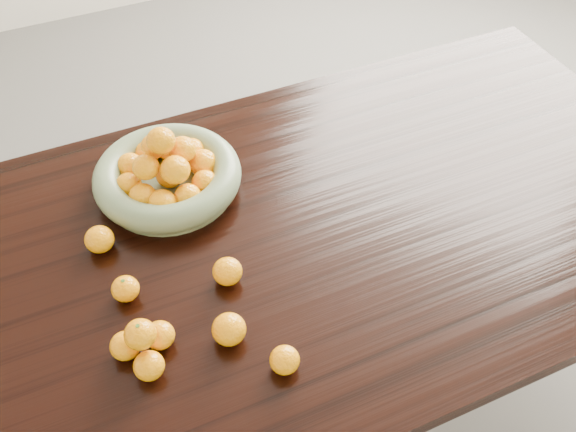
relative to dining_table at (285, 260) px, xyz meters
name	(u,v)px	position (x,y,z in m)	size (l,w,h in m)	color
ground	(286,395)	(0.00, 0.00, -0.66)	(5.00, 5.00, 0.00)	#4C4A47
dining_table	(285,260)	(0.00, 0.00, 0.00)	(2.00, 1.00, 0.75)	black
fruit_bowl	(168,175)	(-0.19, 0.24, 0.13)	(0.34, 0.34, 0.17)	#6D7D5B
orange_pyramid	(144,345)	(-0.36, -0.17, 0.13)	(0.12, 0.12, 0.10)	#FFA107
loose_orange_0	(125,289)	(-0.36, -0.02, 0.12)	(0.06, 0.06, 0.05)	#FFA107
loose_orange_1	(229,329)	(-0.20, -0.20, 0.12)	(0.07, 0.07, 0.06)	#FFA107
loose_orange_2	(285,360)	(-0.13, -0.30, 0.12)	(0.06, 0.06, 0.05)	#FFA107
loose_orange_3	(99,239)	(-0.38, 0.12, 0.12)	(0.06, 0.06, 0.06)	#FFA107
loose_orange_4	(227,271)	(-0.16, -0.07, 0.12)	(0.06, 0.06, 0.06)	#FFA107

